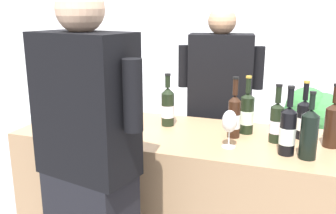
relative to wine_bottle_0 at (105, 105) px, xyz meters
name	(u,v)px	position (x,y,z in m)	size (l,w,h in m)	color
wall_back	(248,32)	(0.50, 2.64, 0.30)	(8.00, 0.10, 2.80)	white
counter	(184,207)	(0.50, 0.04, -0.62)	(1.96, 0.70, 0.96)	#9E7A56
wine_bottle_0	(105,105)	(0.00, 0.00, 0.00)	(0.07, 0.07, 0.35)	black
wine_bottle_1	(303,119)	(1.15, 0.17, -0.02)	(0.08, 0.08, 0.33)	black
wine_bottle_2	(101,105)	(-0.07, 0.08, -0.02)	(0.09, 0.09, 0.34)	black
wine_bottle_3	(276,122)	(1.01, 0.06, -0.02)	(0.07, 0.07, 0.32)	black
wine_bottle_4	(309,133)	(1.17, -0.13, -0.01)	(0.08, 0.08, 0.33)	black
wine_bottle_5	(247,113)	(0.84, 0.16, -0.02)	(0.08, 0.08, 0.34)	black
wine_bottle_6	(234,116)	(0.78, 0.06, -0.01)	(0.07, 0.07, 0.35)	black
wine_bottle_7	(288,131)	(1.07, -0.11, -0.01)	(0.08, 0.08, 0.35)	black
wine_bottle_8	(333,123)	(1.29, 0.08, -0.01)	(0.08, 0.08, 0.34)	black
wine_bottle_9	(168,107)	(0.35, 0.15, -0.02)	(0.08, 0.08, 0.33)	black
wine_glass	(230,123)	(0.78, -0.10, 0.00)	(0.08, 0.08, 0.20)	silver
ice_bucket	(65,106)	(-0.25, -0.05, -0.01)	(0.24, 0.24, 0.24)	silver
person_server	(218,128)	(0.58, 0.64, -0.28)	(0.59, 0.31, 1.68)	black
person_guest	(90,188)	(0.23, -0.59, -0.23)	(0.59, 0.33, 1.77)	black
potted_shrub	(311,125)	(1.24, 1.32, -0.39)	(0.58, 0.54, 1.04)	brown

